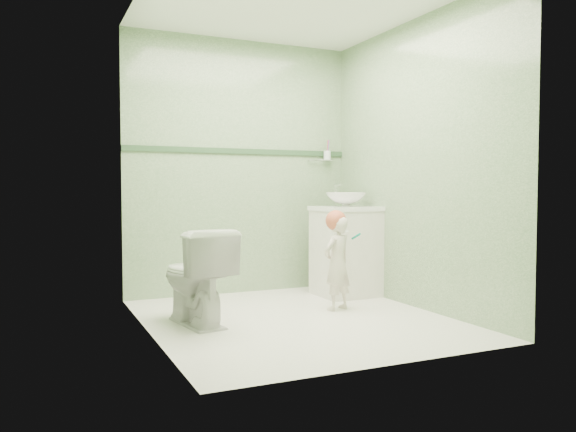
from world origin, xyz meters
name	(u,v)px	position (x,y,z in m)	size (l,w,h in m)	color
ground	(296,319)	(0.00, 0.00, 0.00)	(2.50, 2.50, 0.00)	silver
room_shell	(296,161)	(0.00, 0.00, 1.20)	(2.50, 2.54, 2.40)	gray
trim_stripe	(241,151)	(0.00, 1.24, 1.35)	(2.20, 0.02, 0.05)	#2E4D2F
vanity	(346,252)	(0.84, 0.70, 0.40)	(0.52, 0.50, 0.80)	white
counter	(346,209)	(0.84, 0.70, 0.81)	(0.54, 0.52, 0.04)	white
basin	(346,199)	(0.84, 0.70, 0.89)	(0.37, 0.37, 0.13)	white
faucet	(336,191)	(0.84, 0.89, 0.97)	(0.03, 0.13, 0.18)	silver
cup_holder	(326,156)	(0.89, 1.18, 1.33)	(0.26, 0.07, 0.21)	silver
toilet	(195,276)	(-0.74, 0.16, 0.35)	(0.40, 0.69, 0.71)	white
toddler	(337,263)	(0.45, 0.17, 0.38)	(0.28, 0.18, 0.77)	beige
hair_cap	(336,221)	(0.45, 0.19, 0.73)	(0.17, 0.17, 0.17)	#C05739
teal_toothbrush	(355,236)	(0.56, 0.08, 0.61)	(0.10, 0.14, 0.08)	#048A79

